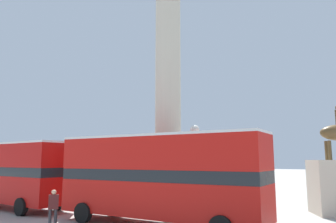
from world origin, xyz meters
TOP-DOWN VIEW (x-y plane):
  - ground_plane at (0.00, 0.00)m, footprint 200.00×200.00m
  - monument_column at (0.00, 0.00)m, footprint 5.04×5.04m
  - bus_a at (2.72, -5.29)m, footprint 10.65×2.92m
  - bus_b at (-9.46, -5.47)m, footprint 11.46×3.31m
  - street_lamp at (3.43, -2.67)m, footprint 0.51×0.51m
  - pedestrian_near_lamp at (-1.25, -8.21)m, footprint 0.44×0.47m

SIDE VIEW (x-z plane):
  - ground_plane at x=0.00m, z-range 0.00..0.00m
  - pedestrian_near_lamp at x=-1.25m, z-range 0.12..1.87m
  - bus_b at x=-9.46m, z-range 0.23..4.49m
  - bus_a at x=2.72m, z-range 0.23..4.60m
  - street_lamp at x=3.43m, z-range 0.75..5.82m
  - monument_column at x=0.00m, z-range -3.40..19.70m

